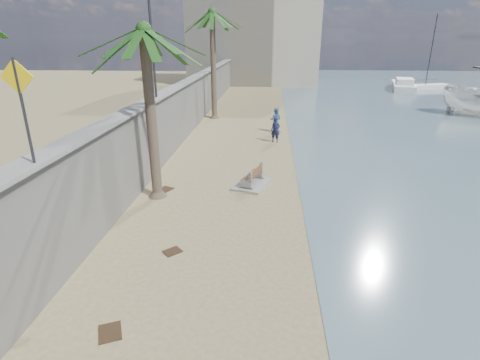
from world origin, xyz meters
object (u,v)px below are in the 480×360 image
object	(u,v)px
yacht_far	(403,87)
sailboat_west	(425,87)
bench_far	(252,178)
yacht_near	(470,100)
person_a	(276,128)
person_b	(276,119)
palm_back	(212,14)
palm_mid	(144,32)

from	to	relation	value
yacht_far	sailboat_west	bearing A→B (deg)	-69.19
bench_far	yacht_far	xyz separation A→B (m)	(18.08, 35.53, -0.02)
yacht_near	sailboat_west	distance (m)	11.19
person_a	person_b	world-z (taller)	person_b
bench_far	palm_back	world-z (taller)	palm_back
yacht_near	sailboat_west	bearing A→B (deg)	18.47
yacht_near	person_a	bearing A→B (deg)	146.78
palm_back	yacht_far	world-z (taller)	palm_back
person_a	person_b	distance (m)	2.85
person_b	sailboat_west	bearing A→B (deg)	-117.20
person_b	sailboat_west	size ratio (longest dim) A/B	0.21
person_a	yacht_near	size ratio (longest dim) A/B	0.19
yacht_far	palm_back	bearing A→B (deg)	146.89
yacht_near	yacht_far	size ratio (longest dim) A/B	1.06
bench_far	palm_mid	distance (m)	7.56
yacht_far	yacht_near	bearing A→B (deg)	-149.21
palm_back	yacht_near	bearing A→B (deg)	20.76
person_b	bench_far	bearing A→B (deg)	94.58
person_a	palm_back	bearing A→B (deg)	137.12
bench_far	person_a	distance (m)	7.83
palm_back	person_b	xyz separation A→B (m)	(5.07, -4.54, -7.14)
bench_far	palm_mid	world-z (taller)	palm_mid
person_a	yacht_far	size ratio (longest dim) A/B	0.20
person_b	palm_back	bearing A→B (deg)	-30.90
bench_far	palm_back	xyz separation A→B (m)	(-3.90, 15.12, 7.73)
palm_mid	person_b	world-z (taller)	palm_mid
palm_mid	sailboat_west	size ratio (longest dim) A/B	0.82
palm_back	person_a	bearing A→B (deg)	-55.70
palm_back	sailboat_west	distance (m)	33.34
person_b	yacht_far	distance (m)	30.14
person_a	sailboat_west	distance (m)	34.46
palm_mid	yacht_far	bearing A→B (deg)	59.28
yacht_near	palm_mid	bearing A→B (deg)	152.82
palm_mid	person_a	bearing A→B (deg)	61.20
palm_back	yacht_far	distance (m)	30.97
person_a	yacht_near	world-z (taller)	person_a
sailboat_west	bench_far	bearing A→B (deg)	-120.36
palm_back	sailboat_west	world-z (taller)	palm_back
yacht_far	person_b	bearing A→B (deg)	159.89
palm_back	person_b	size ratio (longest dim) A/B	4.78
person_a	yacht_near	xyz separation A→B (m)	(20.20, 16.96, -0.56)
yacht_near	bench_far	bearing A→B (deg)	155.92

